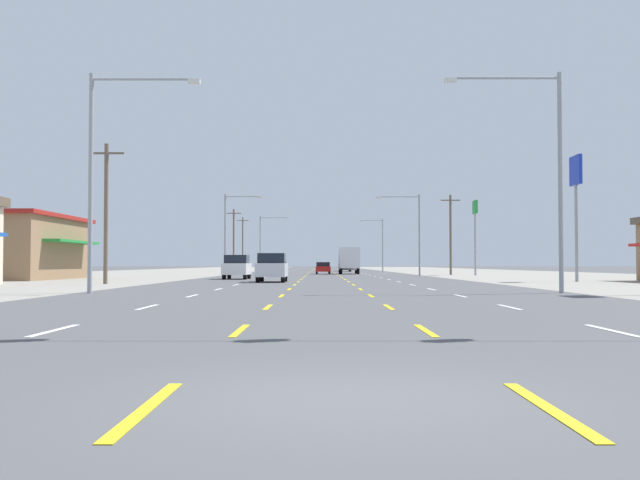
{
  "coord_description": "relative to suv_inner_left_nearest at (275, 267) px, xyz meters",
  "views": [
    {
      "loc": [
        -0.24,
        -6.98,
        1.26
      ],
      "look_at": [
        -0.53,
        69.1,
        3.71
      ],
      "focal_mm": 41.58,
      "sensor_mm": 36.0,
      "label": 1
    }
  ],
  "objects": [
    {
      "name": "lane_markings",
      "position": [
        3.55,
        60.42,
        -1.02
      ],
      "size": [
        10.64,
        227.6,
        0.01
      ],
      "color": "white",
      "rests_on": "ground"
    },
    {
      "name": "lot_apron_right",
      "position": [
        28.3,
        21.92,
        -1.02
      ],
      "size": [
        28.0,
        440.0,
        0.01
      ],
      "primitive_type": "cube",
      "color": "gray",
      "rests_on": "ground"
    },
    {
      "name": "suv_far_left_near",
      "position": [
        -3.54,
        9.92,
        0.0
      ],
      "size": [
        1.98,
        4.9,
        1.98
      ],
      "color": "white",
      "rests_on": "ground"
    },
    {
      "name": "utility_pole_left_row_0",
      "position": [
        -10.06,
        -4.96,
        3.56
      ],
      "size": [
        2.2,
        0.26,
        8.78
      ],
      "color": "brown",
      "rests_on": "ground"
    },
    {
      "name": "hatchback_far_left_far",
      "position": [
        -3.62,
        55.18,
        -0.24
      ],
      "size": [
        1.72,
        3.9,
        1.54
      ],
      "color": "navy",
      "rests_on": "ground"
    },
    {
      "name": "utility_pole_left_row_2",
      "position": [
        -9.61,
        59.45,
        3.88
      ],
      "size": [
        2.2,
        0.26,
        9.42
      ],
      "color": "brown",
      "rests_on": "ground"
    },
    {
      "name": "utility_pole_right_row_1",
      "position": [
        18.09,
        32.53,
        3.7
      ],
      "size": [
        2.2,
        0.26,
        9.06
      ],
      "color": "brown",
      "rests_on": "ground"
    },
    {
      "name": "streetlight_left_row_1",
      "position": [
        -6.16,
        26.07,
        3.99
      ],
      "size": [
        4.02,
        0.26,
        8.55
      ],
      "color": "gray",
      "rests_on": "ground"
    },
    {
      "name": "signal_span_wire",
      "position": [
        3.6,
        -36.85,
        4.77
      ],
      "size": [
        25.66,
        0.52,
        9.8
      ],
      "color": "brown",
      "rests_on": "ground"
    },
    {
      "name": "suv_inner_right_farther",
      "position": [
        7.29,
        68.03,
        0.0
      ],
      "size": [
        1.98,
        4.9,
        1.98
      ],
      "color": "maroon",
      "rests_on": "ground"
    },
    {
      "name": "streetlight_right_row_0",
      "position": [
        13.12,
        -19.23,
        4.64
      ],
      "size": [
        5.09,
        0.26,
        9.57
      ],
      "color": "gray",
      "rests_on": "ground"
    },
    {
      "name": "sedan_center_turn_mid",
      "position": [
        3.68,
        39.32,
        -0.27
      ],
      "size": [
        1.8,
        4.5,
        1.46
      ],
      "color": "red",
      "rests_on": "ground"
    },
    {
      "name": "streetlight_left_row_0",
      "position": [
        -6.07,
        -19.23,
        4.58
      ],
      "size": [
        4.81,
        0.26,
        9.52
      ],
      "color": "gray",
      "rests_on": "ground"
    },
    {
      "name": "streetlight_right_row_1",
      "position": [
        13.14,
        26.07,
        4.04
      ],
      "size": [
        4.67,
        0.26,
        8.52
      ],
      "color": "gray",
      "rests_on": "ground"
    },
    {
      "name": "pole_sign_right_row_2",
      "position": [
        20.35,
        30.05,
        5.02
      ],
      "size": [
        0.24,
        1.73,
        8.22
      ],
      "color": "gray",
      "rests_on": "ground"
    },
    {
      "name": "pole_sign_right_row_1",
      "position": [
        21.26,
        0.64,
        5.69
      ],
      "size": [
        0.24,
        2.0,
        8.85
      ],
      "color": "gray",
      "rests_on": "ground"
    },
    {
      "name": "ground_plane",
      "position": [
        3.55,
        21.92,
        -1.03
      ],
      "size": [
        572.0,
        572.0,
        0.0
      ],
      "primitive_type": "plane",
      "color": "#4C4C4F"
    },
    {
      "name": "streetlight_right_row_2",
      "position": [
        13.26,
        71.38,
        4.07
      ],
      "size": [
        4.03,
        0.26,
        8.71
      ],
      "color": "gray",
      "rests_on": "ground"
    },
    {
      "name": "box_truck_inner_right_midfar",
      "position": [
        6.87,
        40.25,
        0.81
      ],
      "size": [
        2.4,
        7.2,
        3.23
      ],
      "color": "silver",
      "rests_on": "ground"
    },
    {
      "name": "suv_inner_left_nearest",
      "position": [
        0.0,
        0.0,
        0.0
      ],
      "size": [
        1.98,
        4.9,
        1.98
      ],
      "color": "silver",
      "rests_on": "ground"
    },
    {
      "name": "utility_pole_left_row_3",
      "position": [
        -11.33,
        88.86,
        4.2
      ],
      "size": [
        2.2,
        0.26,
        10.05
      ],
      "color": "brown",
      "rests_on": "ground"
    },
    {
      "name": "streetlight_left_row_2",
      "position": [
        -6.04,
        71.38,
        4.4
      ],
      "size": [
        4.89,
        0.26,
        9.16
      ],
      "color": "gray",
      "rests_on": "ground"
    },
    {
      "name": "lot_apron_left",
      "position": [
        -21.2,
        21.92,
        -1.02
      ],
      "size": [
        28.0,
        440.0,
        0.01
      ],
      "primitive_type": "cube",
      "color": "gray",
      "rests_on": "ground"
    }
  ]
}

